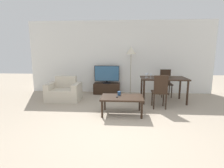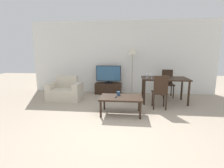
% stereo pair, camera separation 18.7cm
% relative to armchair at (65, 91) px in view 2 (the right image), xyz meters
% --- Properties ---
extents(ground_plane, '(18.00, 18.00, 0.00)m').
position_rel_armchair_xyz_m(ground_plane, '(1.77, -2.26, -0.28)').
color(ground_plane, tan).
extents(wall_back, '(6.94, 0.06, 2.70)m').
position_rel_armchair_xyz_m(wall_back, '(1.77, 1.29, 1.07)').
color(wall_back, white).
rests_on(wall_back, ground_plane).
extents(armchair, '(1.05, 0.74, 0.77)m').
position_rel_armchair_xyz_m(armchair, '(0.00, 0.00, 0.00)').
color(armchair, beige).
rests_on(armchair, ground_plane).
extents(tv_stand, '(0.97, 0.43, 0.40)m').
position_rel_armchair_xyz_m(tv_stand, '(1.29, 1.01, -0.08)').
color(tv_stand, black).
rests_on(tv_stand, ground_plane).
extents(tv, '(0.92, 0.32, 0.65)m').
position_rel_armchair_xyz_m(tv, '(1.29, 1.00, 0.45)').
color(tv, black).
rests_on(tv, tv_stand).
extents(coffee_table, '(1.05, 0.68, 0.45)m').
position_rel_armchair_xyz_m(coffee_table, '(1.89, -1.16, 0.12)').
color(coffee_table, black).
rests_on(coffee_table, ground_plane).
extents(dining_table, '(1.39, 0.83, 0.77)m').
position_rel_armchair_xyz_m(dining_table, '(3.16, 0.07, 0.40)').
color(dining_table, black).
rests_on(dining_table, ground_plane).
extents(dining_chair_near, '(0.40, 0.40, 0.94)m').
position_rel_armchair_xyz_m(dining_chair_near, '(2.92, -0.65, 0.25)').
color(dining_chair_near, black).
rests_on(dining_chair_near, ground_plane).
extents(dining_chair_far, '(0.40, 0.40, 0.94)m').
position_rel_armchair_xyz_m(dining_chair_far, '(3.41, 0.80, 0.25)').
color(dining_chair_far, black).
rests_on(dining_chair_far, ground_plane).
extents(floor_lamp, '(0.36, 0.36, 1.75)m').
position_rel_armchair_xyz_m(floor_lamp, '(2.17, 0.90, 1.26)').
color(floor_lamp, gray).
rests_on(floor_lamp, ground_plane).
extents(remote_primary, '(0.04, 0.15, 0.02)m').
position_rel_armchair_xyz_m(remote_primary, '(1.77, -1.17, 0.18)').
color(remote_primary, black).
rests_on(remote_primary, coffee_table).
extents(cup_white_near, '(0.08, 0.08, 0.10)m').
position_rel_armchair_xyz_m(cup_white_near, '(1.81, -0.99, 0.22)').
color(cup_white_near, navy).
rests_on(cup_white_near, coffee_table).
extents(wine_glass_left, '(0.07, 0.07, 0.15)m').
position_rel_armchair_xyz_m(wine_glass_left, '(2.60, -0.05, 0.59)').
color(wine_glass_left, silver).
rests_on(wine_glass_left, dining_table).
extents(wine_glass_center, '(0.07, 0.07, 0.15)m').
position_rel_armchair_xyz_m(wine_glass_center, '(2.74, -0.09, 0.59)').
color(wine_glass_center, silver).
rests_on(wine_glass_center, dining_table).
extents(wine_glass_right, '(0.07, 0.07, 0.15)m').
position_rel_armchair_xyz_m(wine_glass_right, '(2.66, 0.11, 0.59)').
color(wine_glass_right, silver).
rests_on(wine_glass_right, dining_table).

